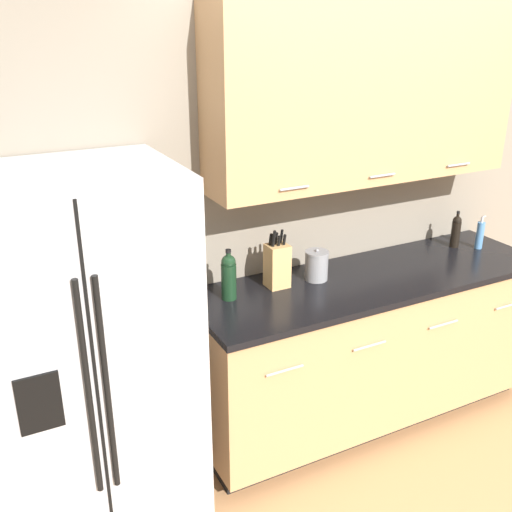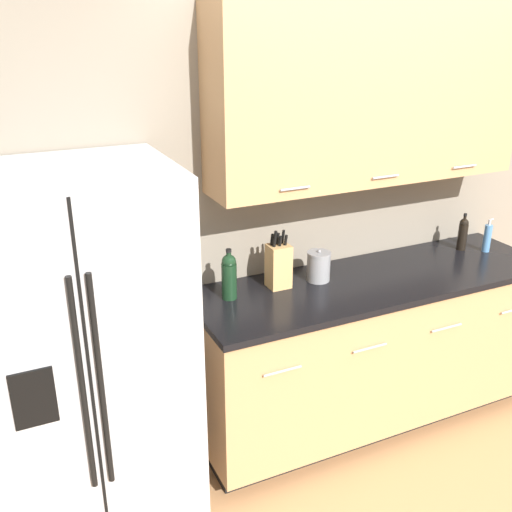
% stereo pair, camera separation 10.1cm
% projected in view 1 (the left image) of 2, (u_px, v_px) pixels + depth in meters
% --- Properties ---
extents(wall_back, '(10.00, 0.39, 2.60)m').
position_uv_depth(wall_back, '(356.00, 168.00, 3.39)').
color(wall_back, gray).
rests_on(wall_back, ground_plane).
extents(counter_unit, '(2.09, 0.64, 0.93)m').
position_uv_depth(counter_unit, '(367.00, 347.00, 3.50)').
color(counter_unit, black).
rests_on(counter_unit, ground_plane).
extents(refrigerator, '(0.94, 0.74, 1.72)m').
position_uv_depth(refrigerator, '(80.00, 363.00, 2.63)').
color(refrigerator, '#B2B2B5').
rests_on(refrigerator, ground_plane).
extents(knife_block, '(0.11, 0.11, 0.33)m').
position_uv_depth(knife_block, '(277.00, 265.00, 3.15)').
color(knife_block, tan).
rests_on(knife_block, counter_unit).
extents(wine_bottle, '(0.08, 0.08, 0.27)m').
position_uv_depth(wine_bottle, '(229.00, 276.00, 3.01)').
color(wine_bottle, black).
rests_on(wine_bottle, counter_unit).
extents(soap_dispenser, '(0.05, 0.05, 0.21)m').
position_uv_depth(soap_dispenser, '(480.00, 235.00, 3.68)').
color(soap_dispenser, '#4C7FB2').
rests_on(soap_dispenser, counter_unit).
extents(oil_bottle, '(0.06, 0.06, 0.23)m').
position_uv_depth(oil_bottle, '(456.00, 231.00, 3.70)').
color(oil_bottle, black).
rests_on(oil_bottle, counter_unit).
extents(steel_canister, '(0.13, 0.13, 0.18)m').
position_uv_depth(steel_canister, '(316.00, 265.00, 3.24)').
color(steel_canister, gray).
rests_on(steel_canister, counter_unit).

